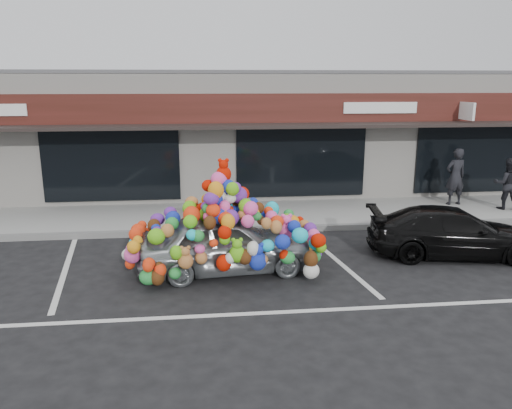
{
  "coord_description": "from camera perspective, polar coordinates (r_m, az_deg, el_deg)",
  "views": [
    {
      "loc": [
        -0.2,
        -10.3,
        3.98
      ],
      "look_at": [
        1.09,
        1.4,
        1.06
      ],
      "focal_mm": 35.0,
      "sensor_mm": 36.0,
      "label": 1
    }
  ],
  "objects": [
    {
      "name": "parking_stripe_mid",
      "position": [
        11.62,
        9.14,
        -6.24
      ],
      "size": [
        0.73,
        4.37,
        0.01
      ],
      "primitive_type": "cube",
      "rotation": [
        0.0,
        0.0,
        0.14
      ],
      "color": "silver",
      "rests_on": "ground"
    },
    {
      "name": "ground",
      "position": [
        11.05,
        -4.85,
        -7.22
      ],
      "size": [
        90.0,
        90.0,
        0.0
      ],
      "primitive_type": "plane",
      "color": "black",
      "rests_on": "ground"
    },
    {
      "name": "pedestrian_a",
      "position": [
        16.94,
        21.83,
        2.98
      ],
      "size": [
        0.69,
        0.49,
        1.8
      ],
      "primitive_type": "imported",
      "rotation": [
        0.0,
        0.0,
        3.24
      ],
      "color": "black",
      "rests_on": "sidewalk"
    },
    {
      "name": "black_sedan",
      "position": [
        12.46,
        21.59,
        -2.97
      ],
      "size": [
        2.19,
        4.09,
        1.13
      ],
      "primitive_type": "imported",
      "rotation": [
        0.0,
        0.0,
        1.41
      ],
      "color": "black",
      "rests_on": "ground"
    },
    {
      "name": "toy_car",
      "position": [
        10.59,
        -3.51,
        -3.66
      ],
      "size": [
        2.71,
        4.11,
        2.3
      ],
      "rotation": [
        0.0,
        0.0,
        1.67
      ],
      "color": "#ACB4B7",
      "rests_on": "ground"
    },
    {
      "name": "sidewalk",
      "position": [
        14.83,
        -5.28,
        -1.38
      ],
      "size": [
        26.0,
        3.0,
        0.15
      ],
      "primitive_type": "cube",
      "color": "#979791",
      "rests_on": "ground"
    },
    {
      "name": "kerb",
      "position": [
        13.39,
        -5.15,
        -3.07
      ],
      "size": [
        26.0,
        0.18,
        0.16
      ],
      "primitive_type": "cube",
      "color": "slate",
      "rests_on": "ground"
    },
    {
      "name": "parking_stripe_left",
      "position": [
        11.62,
        -20.97,
        -7.02
      ],
      "size": [
        0.73,
        4.37,
        0.01
      ],
      "primitive_type": "cube",
      "rotation": [
        0.0,
        0.0,
        0.14
      ],
      "color": "silver",
      "rests_on": "ground"
    },
    {
      "name": "lane_line",
      "position": [
        9.2,
        8.38,
        -11.81
      ],
      "size": [
        14.0,
        0.12,
        0.01
      ],
      "primitive_type": "cube",
      "color": "silver",
      "rests_on": "ground"
    },
    {
      "name": "pedestrian_b",
      "position": [
        17.01,
        26.76,
        2.13
      ],
      "size": [
        0.91,
        0.81,
        1.57
      ],
      "primitive_type": "imported",
      "rotation": [
        0.0,
        0.0,
        2.82
      ],
      "color": "black",
      "rests_on": "sidewalk"
    },
    {
      "name": "shop_building",
      "position": [
        18.83,
        -5.69,
        8.34
      ],
      "size": [
        24.0,
        7.2,
        4.31
      ],
      "color": "white",
      "rests_on": "ground"
    }
  ]
}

